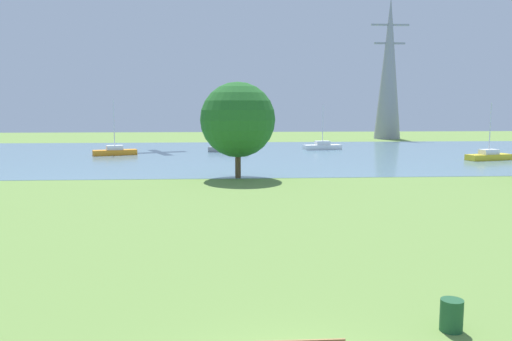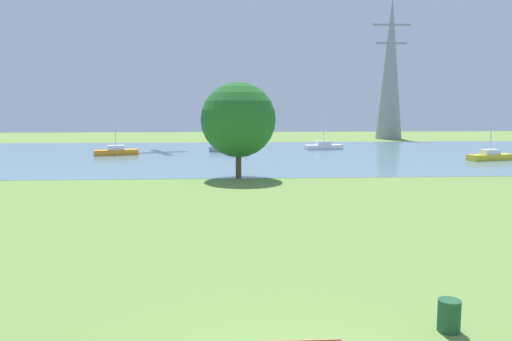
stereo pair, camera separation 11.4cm
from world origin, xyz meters
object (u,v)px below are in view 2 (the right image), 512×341
litter_bin (449,316)px  tree_mid_shore (238,120)px  sailboat_white (323,146)px  sailboat_gray (230,148)px  sailboat_yellow (490,156)px  sailboat_orange (116,151)px  electricity_pylon (390,68)px

litter_bin → tree_mid_shore: tree_mid_shore is taller
sailboat_white → sailboat_gray: 12.29m
litter_bin → tree_mid_shore: size_ratio=0.11×
sailboat_gray → sailboat_yellow: bearing=-22.7°
sailboat_orange → tree_mid_shore: (13.35, -19.62, 4.04)m
sailboat_white → electricity_pylon: bearing=54.6°
sailboat_white → sailboat_yellow: size_ratio=0.98×
litter_bin → sailboat_gray: size_ratio=0.11×
sailboat_yellow → sailboat_gray: 28.78m
sailboat_white → electricity_pylon: (15.24, 21.48, 11.38)m
litter_bin → sailboat_white: bearing=82.5°
sailboat_white → tree_mid_shore: bearing=-114.2°
sailboat_white → sailboat_gray: size_ratio=0.82×
litter_bin → electricity_pylon: 79.05m
sailboat_gray → electricity_pylon: 38.22m
litter_bin → sailboat_white: sailboat_white is taller
sailboat_orange → electricity_pylon: size_ratio=0.26×
litter_bin → electricity_pylon: size_ratio=0.03×
sailboat_orange → sailboat_white: bearing=13.6°
sailboat_yellow → sailboat_orange: (-39.46, 7.92, 0.00)m
sailboat_yellow → tree_mid_shore: size_ratio=0.79×
litter_bin → sailboat_yellow: bearing=61.3°
sailboat_gray → tree_mid_shore: bearing=-88.9°
sailboat_white → litter_bin: bearing=-97.5°
litter_bin → sailboat_orange: sailboat_orange is taller
sailboat_white → sailboat_yellow: bearing=-43.7°
sailboat_white → sailboat_yellow: (14.59, -13.94, 0.00)m
sailboat_orange → litter_bin: bearing=-69.4°
sailboat_orange → sailboat_gray: size_ratio=0.89×
sailboat_white → electricity_pylon: size_ratio=0.24×
litter_bin → sailboat_white: (7.07, 53.48, 0.05)m
litter_bin → sailboat_white: 53.95m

